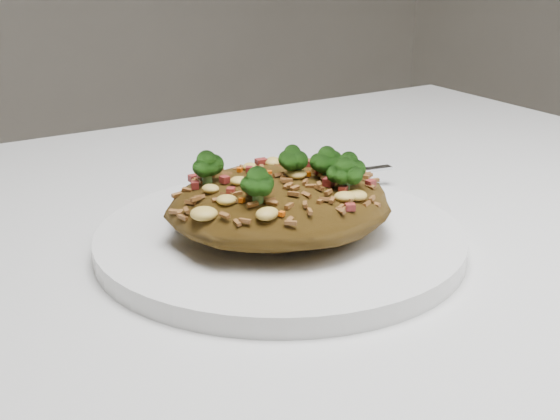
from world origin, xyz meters
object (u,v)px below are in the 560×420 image
object	(u,v)px
fried_rice	(281,193)
fork	(314,177)
dining_table	(148,416)
plate	(280,239)

from	to	relation	value
fried_rice	fork	distance (m)	0.12
dining_table	fried_rice	world-z (taller)	fried_rice
plate	fork	size ratio (longest dim) A/B	1.58
plate	fork	bearing A→B (deg)	44.47
dining_table	plate	xyz separation A→B (m)	(0.11, 0.01, 0.10)
plate	fried_rice	bearing A→B (deg)	-66.46
dining_table	plate	world-z (taller)	plate
fried_rice	fork	xyz separation A→B (m)	(0.08, 0.08, -0.03)
dining_table	plate	bearing A→B (deg)	6.90
fork	fried_rice	bearing A→B (deg)	-126.07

